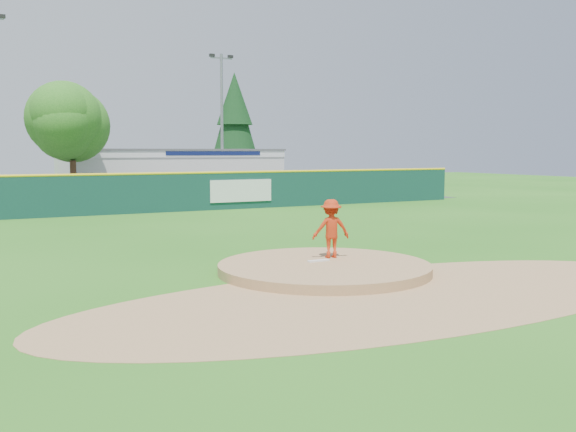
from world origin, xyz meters
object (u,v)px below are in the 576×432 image
pool_building_grp (169,171)px  van (26,199)px  deciduous_tree (72,127)px  pitcher (331,229)px  conifer_tree (235,123)px  light_pole_right (222,117)px

pool_building_grp → van: bearing=-137.3°
deciduous_tree → pitcher: bearing=-83.8°
van → conifer_tree: bearing=-55.4°
pool_building_grp → light_pole_right: (3.00, -2.99, 3.88)m
pool_building_grp → pitcher: bearing=-99.7°
pool_building_grp → deciduous_tree: (-8.00, -6.99, 2.89)m
pitcher → van: 21.94m
pitcher → deciduous_tree: deciduous_tree is taller
van → deciduous_tree: deciduous_tree is taller
conifer_tree → light_pole_right: (-4.00, -7.00, 0.00)m
van → pool_building_grp: (10.92, 10.08, 1.01)m
deciduous_tree → light_pole_right: bearing=20.0°
conifer_tree → pool_building_grp: bearing=-150.2°
van → pool_building_grp: bearing=-50.8°
pitcher → van: pitcher is taller
pool_building_grp → conifer_tree: 8.95m
deciduous_tree → light_pole_right: (11.00, 4.00, 0.99)m
pitcher → light_pole_right: size_ratio=0.16×
conifer_tree → light_pole_right: 8.06m
van → light_pole_right: 16.37m
van → deciduous_tree: bearing=-47.0°
light_pole_right → pool_building_grp: bearing=135.1°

